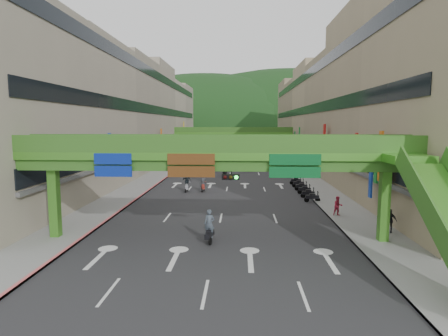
# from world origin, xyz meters

# --- Properties ---
(ground) EXTENTS (320.00, 320.00, 0.00)m
(ground) POSITION_xyz_m (0.00, 0.00, 0.00)
(ground) COLOR black
(ground) RESTS_ON ground
(road_slab) EXTENTS (18.00, 140.00, 0.02)m
(road_slab) POSITION_xyz_m (0.00, 50.00, 0.01)
(road_slab) COLOR #28282B
(road_slab) RESTS_ON ground
(sidewalk_left) EXTENTS (4.00, 140.00, 0.15)m
(sidewalk_left) POSITION_xyz_m (-11.00, 50.00, 0.07)
(sidewalk_left) COLOR gray
(sidewalk_left) RESTS_ON ground
(sidewalk_right) EXTENTS (4.00, 140.00, 0.15)m
(sidewalk_right) POSITION_xyz_m (11.00, 50.00, 0.07)
(sidewalk_right) COLOR gray
(sidewalk_right) RESTS_ON ground
(curb_left) EXTENTS (0.20, 140.00, 0.18)m
(curb_left) POSITION_xyz_m (-9.10, 50.00, 0.09)
(curb_left) COLOR #CC5959
(curb_left) RESTS_ON ground
(curb_right) EXTENTS (0.20, 140.00, 0.18)m
(curb_right) POSITION_xyz_m (9.10, 50.00, 0.09)
(curb_right) COLOR gray
(curb_right) RESTS_ON ground
(building_row_left) EXTENTS (12.80, 95.00, 19.00)m
(building_row_left) POSITION_xyz_m (-18.93, 50.00, 9.46)
(building_row_left) COLOR #9E937F
(building_row_left) RESTS_ON ground
(building_row_right) EXTENTS (12.80, 95.00, 19.00)m
(building_row_right) POSITION_xyz_m (18.93, 50.00, 9.46)
(building_row_right) COLOR gray
(building_row_right) RESTS_ON ground
(overpass_near) EXTENTS (28.00, 12.27, 7.10)m
(overpass_near) POSITION_xyz_m (0.93, 5.38, 5.21)
(overpass_near) COLOR #4C9E2D
(overpass_near) RESTS_ON ground
(overpass_far) EXTENTS (28.00, 2.20, 7.10)m
(overpass_far) POSITION_xyz_m (0.00, 65.00, 5.40)
(overpass_far) COLOR #4C9E2D
(overpass_far) RESTS_ON ground
(hill_left) EXTENTS (168.00, 140.00, 112.00)m
(hill_left) POSITION_xyz_m (-15.00, 160.00, 0.00)
(hill_left) COLOR #1C4419
(hill_left) RESTS_ON ground
(hill_right) EXTENTS (208.00, 176.00, 128.00)m
(hill_right) POSITION_xyz_m (25.00, 180.00, 0.00)
(hill_right) COLOR #1C4419
(hill_right) RESTS_ON ground
(bunting_string) EXTENTS (26.00, 0.36, 0.47)m
(bunting_string) POSITION_xyz_m (0.00, 30.00, 5.96)
(bunting_string) COLOR black
(bunting_string) RESTS_ON ground
(scooter_rider_near) EXTENTS (0.75, 1.59, 2.23)m
(scooter_rider_near) POSITION_xyz_m (-0.42, 5.52, 1.06)
(scooter_rider_near) COLOR black
(scooter_rider_near) RESTS_ON ground
(scooter_rider_mid) EXTENTS (0.87, 1.59, 1.94)m
(scooter_rider_mid) POSITION_xyz_m (-0.71, 36.91, 0.99)
(scooter_rider_mid) COLOR black
(scooter_rider_mid) RESTS_ON ground
(scooter_rider_left) EXTENTS (1.12, 1.60, 2.17)m
(scooter_rider_left) POSITION_xyz_m (-4.57, 23.95, 1.10)
(scooter_rider_left) COLOR gray
(scooter_rider_left) RESTS_ON ground
(scooter_rider_far) EXTENTS (0.90, 1.60, 2.07)m
(scooter_rider_far) POSITION_xyz_m (-2.71, 24.27, 1.05)
(scooter_rider_far) COLOR maroon
(scooter_rider_far) RESTS_ON ground
(parked_scooter_row) EXTENTS (1.60, 11.55, 1.08)m
(parked_scooter_row) POSITION_xyz_m (8.80, 24.21, 0.52)
(parked_scooter_row) COLOR black
(parked_scooter_row) RESTS_ON ground
(car_silver) EXTENTS (1.82, 4.71, 1.53)m
(car_silver) POSITION_xyz_m (-3.45, 63.03, 0.76)
(car_silver) COLOR #B4B4BC
(car_silver) RESTS_ON ground
(car_yellow) EXTENTS (1.83, 3.78, 1.24)m
(car_yellow) POSITION_xyz_m (2.85, 44.10, 0.62)
(car_yellow) COLOR gold
(car_yellow) RESTS_ON ground
(pedestrian_red) EXTENTS (0.87, 0.72, 1.63)m
(pedestrian_red) POSITION_xyz_m (9.80, 12.73, 0.81)
(pedestrian_red) COLOR #BB233F
(pedestrian_red) RESTS_ON ground
(pedestrian_dark) EXTENTS (1.07, 0.81, 1.68)m
(pedestrian_dark) POSITION_xyz_m (12.20, 8.00, 0.84)
(pedestrian_dark) COLOR black
(pedestrian_dark) RESTS_ON ground
(pedestrian_blue) EXTENTS (0.85, 0.74, 1.54)m
(pedestrian_blue) POSITION_xyz_m (12.20, 36.31, 0.77)
(pedestrian_blue) COLOR #303F4C
(pedestrian_blue) RESTS_ON ground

